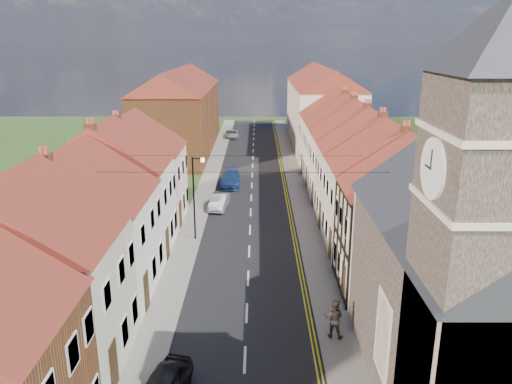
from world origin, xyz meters
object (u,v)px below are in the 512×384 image
(lamppost, at_px, (195,193))
(car_distant, at_px, (232,134))
(church, at_px, (499,267))
(pedestrian_right, at_px, (334,318))
(car_mid, at_px, (219,201))
(car_far, at_px, (231,179))

(lamppost, xyz_separation_m, car_distant, (0.61, 39.03, -2.98))
(church, bearing_deg, pedestrian_right, 139.61)
(car_mid, distance_m, car_far, 6.95)
(lamppost, xyz_separation_m, pedestrian_right, (8.03, -12.30, -2.45))
(car_mid, bearing_deg, lamppost, -92.44)
(car_distant, xyz_separation_m, pedestrian_right, (7.42, -51.33, 0.53))
(car_mid, bearing_deg, car_far, 91.43)
(church, height_order, pedestrian_right, church)
(lamppost, distance_m, pedestrian_right, 14.89)
(car_mid, bearing_deg, church, -56.56)
(lamppost, relative_size, pedestrian_right, 3.09)
(car_far, height_order, car_distant, car_far)
(church, bearing_deg, lamppost, 128.30)
(church, xyz_separation_m, car_distant, (-12.56, 55.71, -5.32))
(pedestrian_right, bearing_deg, car_distant, -65.68)
(car_far, relative_size, car_distant, 1.17)
(car_far, bearing_deg, church, -69.76)
(car_distant, relative_size, pedestrian_right, 2.07)
(lamppost, height_order, car_mid, lamppost)
(church, height_order, car_distant, church)
(church, xyz_separation_m, car_far, (-11.44, 30.68, -5.20))
(church, relative_size, car_far, 3.24)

